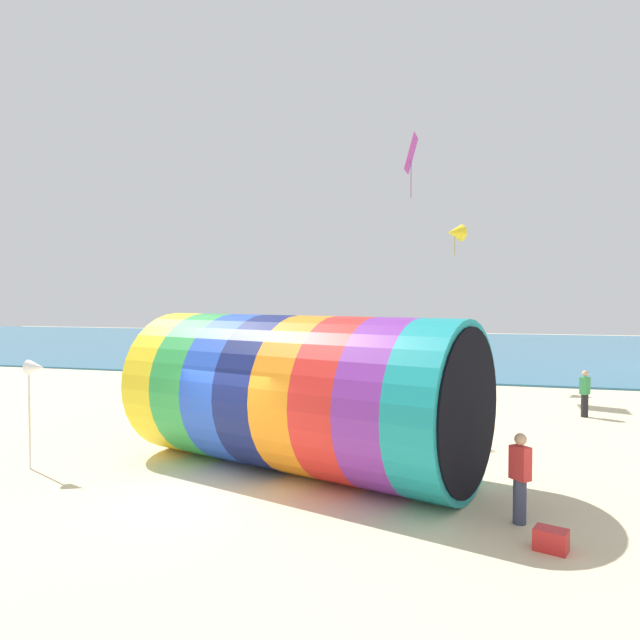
% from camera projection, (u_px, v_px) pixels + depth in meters
% --- Properties ---
extents(ground_plane, '(120.00, 120.00, 0.00)m').
position_uv_depth(ground_plane, '(207.00, 496.00, 11.97)').
color(ground_plane, beige).
extents(sea, '(120.00, 40.00, 0.10)m').
position_uv_depth(sea, '(408.00, 347.00, 48.09)').
color(sea, teal).
rests_on(sea, ground).
extents(giant_inflatable_tube, '(9.16, 6.19, 3.75)m').
position_uv_depth(giant_inflatable_tube, '(299.00, 393.00, 13.71)').
color(giant_inflatable_tube, yellow).
rests_on(giant_inflatable_tube, ground).
extents(kite_handler, '(0.41, 0.41, 1.68)m').
position_uv_depth(kite_handler, '(520.00, 478.00, 10.47)').
color(kite_handler, '#383D56').
rests_on(kite_handler, ground).
extents(kite_magenta_diamond, '(0.54, 1.20, 2.87)m').
position_uv_depth(kite_magenta_diamond, '(411.00, 154.00, 26.56)').
color(kite_magenta_diamond, '#D1339E').
extents(kite_yellow_delta, '(1.15, 1.15, 1.51)m').
position_uv_depth(kite_yellow_delta, '(455.00, 233.00, 27.50)').
color(kite_yellow_delta, yellow).
extents(bystander_near_water, '(0.42, 0.37, 1.61)m').
position_uv_depth(bystander_near_water, '(185.00, 369.00, 26.91)').
color(bystander_near_water, black).
rests_on(bystander_near_water, ground).
extents(bystander_mid_beach, '(0.42, 0.36, 1.63)m').
position_uv_depth(bystander_mid_beach, '(131.00, 370.00, 26.61)').
color(bystander_mid_beach, black).
rests_on(bystander_mid_beach, ground).
extents(bystander_far_left, '(0.39, 0.42, 1.64)m').
position_uv_depth(bystander_far_left, '(585.00, 393.00, 19.91)').
color(bystander_far_left, black).
rests_on(bystander_far_left, ground).
extents(beach_flag, '(0.47, 0.36, 2.68)m').
position_uv_depth(beach_flag, '(35.00, 372.00, 13.72)').
color(beach_flag, silver).
rests_on(beach_flag, ground).
extents(cooler_box, '(0.61, 0.51, 0.36)m').
position_uv_depth(cooler_box, '(551.00, 540.00, 9.37)').
color(cooler_box, red).
rests_on(cooler_box, ground).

